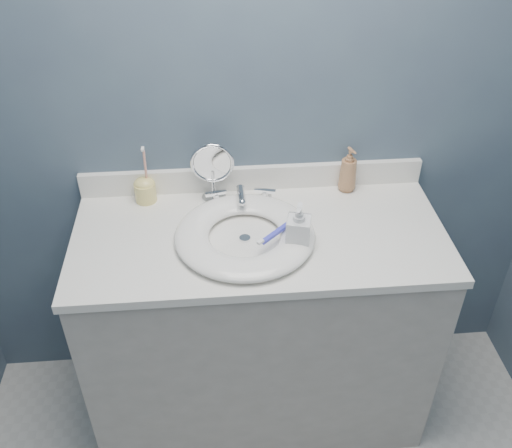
{
  "coord_description": "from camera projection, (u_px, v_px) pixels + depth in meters",
  "views": [
    {
      "loc": [
        -0.14,
        -0.48,
        2.03
      ],
      "look_at": [
        -0.01,
        0.94,
        0.94
      ],
      "focal_mm": 40.0,
      "sensor_mm": 36.0,
      "label": 1
    }
  ],
  "objects": [
    {
      "name": "basin",
      "position": [
        245.0,
        235.0,
        1.82
      ],
      "size": [
        0.45,
        0.45,
        0.04
      ],
      "primitive_type": null,
      "color": "white",
      "rests_on": "countertop"
    },
    {
      "name": "drain",
      "position": [
        245.0,
        238.0,
        1.83
      ],
      "size": [
        0.04,
        0.04,
        0.01
      ],
      "primitive_type": "cylinder",
      "color": "silver",
      "rests_on": "countertop"
    },
    {
      "name": "soap_bottle_clear",
      "position": [
        299.0,
        226.0,
        1.75
      ],
      "size": [
        0.09,
        0.09,
        0.16
      ],
      "primitive_type": "imported",
      "rotation": [
        0.0,
        0.0,
        -0.25
      ],
      "color": "silver",
      "rests_on": "countertop"
    },
    {
      "name": "toothbrush_holder",
      "position": [
        145.0,
        189.0,
        1.98
      ],
      "size": [
        0.07,
        0.07,
        0.21
      ],
      "rotation": [
        0.0,
        0.0,
        0.33
      ],
      "color": "#F2DD79",
      "rests_on": "countertop"
    },
    {
      "name": "faucet",
      "position": [
        241.0,
        198.0,
        1.97
      ],
      "size": [
        0.25,
        0.13,
        0.07
      ],
      "color": "silver",
      "rests_on": "countertop"
    },
    {
      "name": "soap_bottle_amber",
      "position": [
        348.0,
        170.0,
        2.01
      ],
      "size": [
        0.08,
        0.08,
        0.17
      ],
      "primitive_type": "imported",
      "rotation": [
        0.0,
        0.0,
        0.33
      ],
      "color": "#A4714A",
      "rests_on": "countertop"
    },
    {
      "name": "countertop",
      "position": [
        260.0,
        236.0,
        1.87
      ],
      "size": [
        1.22,
        0.57,
        0.03
      ],
      "primitive_type": "cube",
      "color": "white",
      "rests_on": "vanity_cabinet"
    },
    {
      "name": "backsplash",
      "position": [
        253.0,
        178.0,
        2.04
      ],
      "size": [
        1.22,
        0.02,
        0.09
      ],
      "primitive_type": "cube",
      "color": "white",
      "rests_on": "countertop"
    },
    {
      "name": "back_wall",
      "position": [
        252.0,
        106.0,
        1.88
      ],
      "size": [
        2.2,
        0.02,
        2.4
      ],
      "primitive_type": "cube",
      "color": "#425163",
      "rests_on": "ground"
    },
    {
      "name": "vanity_cabinet",
      "position": [
        259.0,
        328.0,
        2.13
      ],
      "size": [
        1.2,
        0.55,
        0.85
      ],
      "primitive_type": "cube",
      "color": "#BBB4AB",
      "rests_on": "ground"
    },
    {
      "name": "makeup_mirror",
      "position": [
        212.0,
        170.0,
        1.94
      ],
      "size": [
        0.15,
        0.08,
        0.22
      ],
      "rotation": [
        0.0,
        0.0,
        -0.05
      ],
      "color": "silver",
      "rests_on": "countertop"
    },
    {
      "name": "toothbrush_lying",
      "position": [
        277.0,
        232.0,
        1.79
      ],
      "size": [
        0.14,
        0.13,
        0.02
      ],
      "rotation": [
        0.0,
        0.0,
        0.76
      ],
      "color": "#393CCB",
      "rests_on": "basin"
    }
  ]
}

